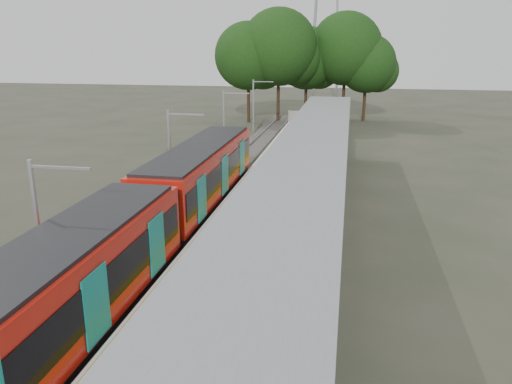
{
  "coord_description": "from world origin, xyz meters",
  "views": [
    {
      "loc": [
        3.21,
        -6.26,
        8.78
      ],
      "look_at": [
        -0.8,
        15.12,
        2.3
      ],
      "focal_mm": 35.0,
      "sensor_mm": 36.0,
      "label": 1
    }
  ],
  "objects_px": {
    "info_pillar_near": "(262,274)",
    "bench_far": "(340,141)",
    "train": "(150,217)",
    "litter_bin": "(294,230)",
    "info_pillar_far": "(320,149)",
    "bench_mid": "(326,192)"
  },
  "relations": [
    {
      "from": "train",
      "to": "info_pillar_far",
      "type": "distance_m",
      "value": 17.16
    },
    {
      "from": "info_pillar_near",
      "to": "bench_far",
      "type": "bearing_deg",
      "value": 64.24
    },
    {
      "from": "bench_mid",
      "to": "bench_far",
      "type": "bearing_deg",
      "value": 92.89
    },
    {
      "from": "info_pillar_far",
      "to": "litter_bin",
      "type": "height_order",
      "value": "info_pillar_far"
    },
    {
      "from": "info_pillar_near",
      "to": "litter_bin",
      "type": "distance_m",
      "value": 4.97
    },
    {
      "from": "info_pillar_far",
      "to": "bench_far",
      "type": "bearing_deg",
      "value": 59.15
    },
    {
      "from": "train",
      "to": "info_pillar_near",
      "type": "xyz_separation_m",
      "value": [
        5.28,
        -3.88,
        -0.2
      ]
    },
    {
      "from": "info_pillar_near",
      "to": "litter_bin",
      "type": "bearing_deg",
      "value": 63.2
    },
    {
      "from": "train",
      "to": "litter_bin",
      "type": "relative_size",
      "value": 27.33
    },
    {
      "from": "train",
      "to": "info_pillar_far",
      "type": "xyz_separation_m",
      "value": [
        5.83,
        16.14,
        -0.25
      ]
    },
    {
      "from": "info_pillar_far",
      "to": "train",
      "type": "bearing_deg",
      "value": -124.72
    },
    {
      "from": "train",
      "to": "litter_bin",
      "type": "distance_m",
      "value": 5.86
    },
    {
      "from": "info_pillar_far",
      "to": "litter_bin",
      "type": "distance_m",
      "value": 15.08
    },
    {
      "from": "bench_mid",
      "to": "train",
      "type": "bearing_deg",
      "value": -131.92
    },
    {
      "from": "bench_mid",
      "to": "litter_bin",
      "type": "distance_m",
      "value": 5.47
    },
    {
      "from": "info_pillar_near",
      "to": "train",
      "type": "bearing_deg",
      "value": 122.21
    },
    {
      "from": "train",
      "to": "bench_far",
      "type": "height_order",
      "value": "train"
    },
    {
      "from": "bench_far",
      "to": "info_pillar_near",
      "type": "bearing_deg",
      "value": -112.01
    },
    {
      "from": "info_pillar_near",
      "to": "info_pillar_far",
      "type": "distance_m",
      "value": 20.02
    },
    {
      "from": "train",
      "to": "bench_mid",
      "type": "distance_m",
      "value": 9.32
    },
    {
      "from": "bench_far",
      "to": "info_pillar_near",
      "type": "distance_m",
      "value": 24.52
    },
    {
      "from": "train",
      "to": "info_pillar_far",
      "type": "bearing_deg",
      "value": 70.13
    }
  ]
}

